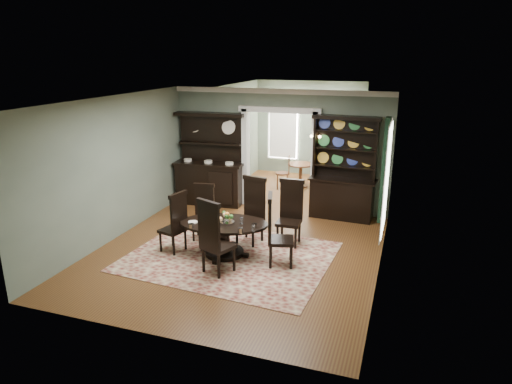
# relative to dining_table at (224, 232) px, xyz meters

# --- Properties ---
(room) EXTENTS (5.51, 6.01, 3.01)m
(room) POSITION_rel_dining_table_xyz_m (0.19, 0.23, 1.10)
(room) COLOR brown
(room) RESTS_ON ground
(parlor) EXTENTS (3.51, 3.50, 3.01)m
(parlor) POSITION_rel_dining_table_xyz_m (0.19, 5.72, 1.04)
(parlor) COLOR brown
(parlor) RESTS_ON ground
(doorway_trim) EXTENTS (2.08, 0.25, 2.57)m
(doorway_trim) POSITION_rel_dining_table_xyz_m (0.19, 3.19, 1.14)
(doorway_trim) COLOR silver
(doorway_trim) RESTS_ON floor
(right_window) EXTENTS (0.15, 1.47, 2.12)m
(right_window) POSITION_rel_dining_table_xyz_m (2.88, 1.12, 1.13)
(right_window) COLOR white
(right_window) RESTS_ON wall_right
(wall_sconce) EXTENTS (0.27, 0.21, 0.21)m
(wall_sconce) POSITION_rel_dining_table_xyz_m (1.14, 3.03, 1.42)
(wall_sconce) COLOR #C28733
(wall_sconce) RESTS_ON back_wall_right
(rug) EXTENTS (4.01, 3.26, 0.01)m
(rug) POSITION_rel_dining_table_xyz_m (0.14, -0.06, -0.47)
(rug) COLOR maroon
(rug) RESTS_ON floor
(dining_table) EXTENTS (1.89, 1.86, 0.68)m
(dining_table) POSITION_rel_dining_table_xyz_m (0.00, 0.00, 0.00)
(dining_table) COLOR black
(dining_table) RESTS_ON rug
(centerpiece) EXTENTS (1.41, 0.91, 0.23)m
(centerpiece) POSITION_rel_dining_table_xyz_m (0.09, -0.05, 0.27)
(centerpiece) COLOR silver
(centerpiece) RESTS_ON dining_table
(chair_far_left) EXTENTS (0.50, 0.48, 1.19)m
(chair_far_left) POSITION_rel_dining_table_xyz_m (-0.75, 0.68, 0.15)
(chair_far_left) COLOR black
(chair_far_left) RESTS_ON rug
(chair_far_mid) EXTENTS (0.59, 0.57, 1.39)m
(chair_far_mid) POSITION_rel_dining_table_xyz_m (0.29, 0.85, 0.26)
(chair_far_mid) COLOR black
(chair_far_mid) RESTS_ON rug
(chair_far_right) EXTENTS (0.52, 0.49, 1.36)m
(chair_far_right) POSITION_rel_dining_table_xyz_m (1.06, 1.02, 0.24)
(chair_far_right) COLOR black
(chair_far_right) RESTS_ON rug
(chair_end_left) EXTENTS (0.54, 0.55, 1.26)m
(chair_end_left) POSITION_rel_dining_table_xyz_m (-0.94, -0.19, 0.19)
(chair_end_left) COLOR black
(chair_end_left) RESTS_ON rug
(chair_end_right) EXTENTS (0.60, 0.62, 1.37)m
(chair_end_right) POSITION_rel_dining_table_xyz_m (1.06, -0.09, 0.25)
(chair_end_right) COLOR black
(chair_end_right) RESTS_ON rug
(chair_near) EXTENTS (0.67, 0.66, 1.42)m
(chair_near) POSITION_rel_dining_table_xyz_m (0.14, -0.82, 0.27)
(chair_near) COLOR black
(chair_near) RESTS_ON rug
(sideboard) EXTENTS (1.85, 0.79, 2.38)m
(sideboard) POSITION_rel_dining_table_xyz_m (-1.60, 2.91, 0.36)
(sideboard) COLOR black
(sideboard) RESTS_ON floor
(welsh_dresser) EXTENTS (1.59, 0.65, 2.45)m
(welsh_dresser) POSITION_rel_dining_table_xyz_m (1.85, 2.92, 0.41)
(welsh_dresser) COLOR black
(welsh_dresser) RESTS_ON floor
(parlor_table) EXTENTS (0.76, 0.76, 0.71)m
(parlor_table) POSITION_rel_dining_table_xyz_m (0.30, 5.15, -0.01)
(parlor_table) COLOR brown
(parlor_table) RESTS_ON parlor_floor
(parlor_chair_left) EXTENTS (0.44, 0.43, 0.97)m
(parlor_chair_left) POSITION_rel_dining_table_xyz_m (-0.09, 4.83, 0.05)
(parlor_chair_left) COLOR brown
(parlor_chair_left) RESTS_ON parlor_floor
(parlor_chair_right) EXTENTS (0.40, 0.40, 0.85)m
(parlor_chair_right) POSITION_rel_dining_table_xyz_m (0.77, 4.93, -0.02)
(parlor_chair_right) COLOR brown
(parlor_chair_right) RESTS_ON parlor_floor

